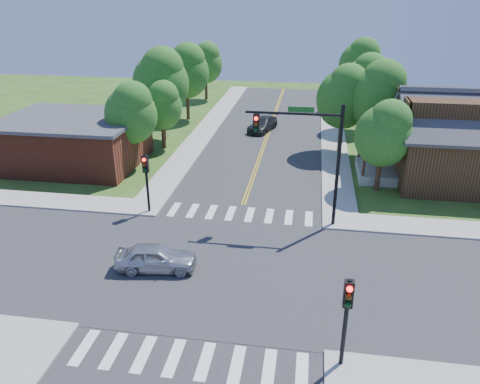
% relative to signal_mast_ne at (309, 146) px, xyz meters
% --- Properties ---
extents(ground, '(100.00, 100.00, 0.00)m').
position_rel_signal_mast_ne_xyz_m(ground, '(-3.91, -5.59, -4.85)').
color(ground, '#2D4B17').
rests_on(ground, ground).
extents(road_ns, '(10.00, 90.00, 0.04)m').
position_rel_signal_mast_ne_xyz_m(road_ns, '(-3.91, -5.59, -4.83)').
color(road_ns, '#2D2D30').
rests_on(road_ns, ground).
extents(road_ew, '(90.00, 10.00, 0.04)m').
position_rel_signal_mast_ne_xyz_m(road_ew, '(-3.91, -5.59, -4.83)').
color(road_ew, '#2D2D30').
rests_on(road_ew, ground).
extents(intersection_patch, '(10.20, 10.20, 0.06)m').
position_rel_signal_mast_ne_xyz_m(intersection_patch, '(-3.91, -5.59, -4.85)').
color(intersection_patch, '#2D2D30').
rests_on(intersection_patch, ground).
extents(sidewalk_ne, '(40.00, 40.00, 0.14)m').
position_rel_signal_mast_ne_xyz_m(sidewalk_ne, '(11.90, 10.23, -4.78)').
color(sidewalk_ne, '#9E9B93').
rests_on(sidewalk_ne, ground).
extents(sidewalk_nw, '(40.00, 40.00, 0.14)m').
position_rel_signal_mast_ne_xyz_m(sidewalk_nw, '(-19.73, 10.23, -4.78)').
color(sidewalk_nw, '#9E9B93').
rests_on(sidewalk_nw, ground).
extents(crosswalk_north, '(8.85, 2.00, 0.01)m').
position_rel_signal_mast_ne_xyz_m(crosswalk_north, '(-3.91, 0.61, -4.80)').
color(crosswalk_north, white).
rests_on(crosswalk_north, ground).
extents(crosswalk_south, '(8.85, 2.00, 0.01)m').
position_rel_signal_mast_ne_xyz_m(crosswalk_south, '(-3.91, -11.79, -4.80)').
color(crosswalk_south, white).
rests_on(crosswalk_south, ground).
extents(centerline, '(0.30, 90.00, 0.01)m').
position_rel_signal_mast_ne_xyz_m(centerline, '(-3.91, -5.59, -4.80)').
color(centerline, gold).
rests_on(centerline, ground).
extents(signal_mast_ne, '(5.30, 0.42, 7.20)m').
position_rel_signal_mast_ne_xyz_m(signal_mast_ne, '(0.00, 0.00, 0.00)').
color(signal_mast_ne, black).
rests_on(signal_mast_ne, ground).
extents(signal_pole_se, '(0.34, 0.42, 3.80)m').
position_rel_signal_mast_ne_xyz_m(signal_pole_se, '(1.69, -11.21, -2.19)').
color(signal_pole_se, black).
rests_on(signal_pole_se, ground).
extents(signal_pole_nw, '(0.34, 0.42, 3.80)m').
position_rel_signal_mast_ne_xyz_m(signal_pole_nw, '(-9.51, -0.01, -2.19)').
color(signal_pole_nw, black).
rests_on(signal_pole_nw, ground).
extents(house_ne, '(13.05, 8.80, 7.11)m').
position_rel_signal_mast_ne_xyz_m(house_ne, '(11.19, 8.65, -1.52)').
color(house_ne, black).
rests_on(house_ne, ground).
extents(building_nw, '(10.40, 8.40, 3.73)m').
position_rel_signal_mast_ne_xyz_m(building_nw, '(-18.11, 7.61, -2.97)').
color(building_nw, brown).
rests_on(building_nw, ground).
extents(tree_e_a, '(3.74, 3.56, 6.36)m').
position_rel_signal_mast_ne_xyz_m(tree_e_a, '(4.87, 5.72, -0.68)').
color(tree_e_a, '#382314').
rests_on(tree_e_a, ground).
extents(tree_e_b, '(4.66, 4.42, 7.92)m').
position_rel_signal_mast_ne_xyz_m(tree_e_b, '(5.17, 12.77, 0.34)').
color(tree_e_b, '#382314').
rests_on(tree_e_b, ground).
extents(tree_e_c, '(4.36, 4.14, 7.41)m').
position_rel_signal_mast_ne_xyz_m(tree_e_c, '(4.96, 20.54, 0.01)').
color(tree_e_c, '#382314').
rests_on(tree_e_c, ground).
extents(tree_e_d, '(4.67, 4.44, 7.94)m').
position_rel_signal_mast_ne_xyz_m(tree_e_d, '(5.11, 29.27, 0.35)').
color(tree_e_d, '#382314').
rests_on(tree_e_d, ground).
extents(tree_w_a, '(3.92, 3.73, 6.67)m').
position_rel_signal_mast_ne_xyz_m(tree_w_a, '(-13.18, 7.64, -0.48)').
color(tree_w_a, '#382314').
rests_on(tree_w_a, ground).
extents(tree_w_b, '(4.90, 4.66, 8.33)m').
position_rel_signal_mast_ne_xyz_m(tree_w_b, '(-13.00, 14.59, 0.61)').
color(tree_w_b, '#382314').
rests_on(tree_w_b, ground).
extents(tree_w_c, '(4.63, 4.40, 7.87)m').
position_rel_signal_mast_ne_xyz_m(tree_w_c, '(-12.70, 22.02, 0.31)').
color(tree_w_c, '#382314').
rests_on(tree_w_c, ground).
extents(tree_w_d, '(4.11, 3.90, 6.98)m').
position_rel_signal_mast_ne_xyz_m(tree_w_d, '(-12.88, 31.56, -0.28)').
color(tree_w_d, '#382314').
rests_on(tree_w_d, ground).
extents(tree_house, '(4.36, 4.14, 7.42)m').
position_rel_signal_mast_ne_xyz_m(tree_house, '(2.62, 13.50, 0.01)').
color(tree_house, '#382314').
rests_on(tree_house, ground).
extents(tree_bldg, '(3.47, 3.29, 5.89)m').
position_rel_signal_mast_ne_xyz_m(tree_bldg, '(-12.33, 12.34, -1.00)').
color(tree_bldg, '#382314').
rests_on(tree_bldg, ground).
extents(car_silver, '(2.62, 4.38, 1.35)m').
position_rel_signal_mast_ne_xyz_m(car_silver, '(-7.05, -6.07, -4.17)').
color(car_silver, silver).
rests_on(car_silver, ground).
extents(car_dgrey, '(4.22, 5.40, 1.28)m').
position_rel_signal_mast_ne_xyz_m(car_dgrey, '(-4.54, 18.87, -4.21)').
color(car_dgrey, '#292B2D').
rests_on(car_dgrey, ground).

